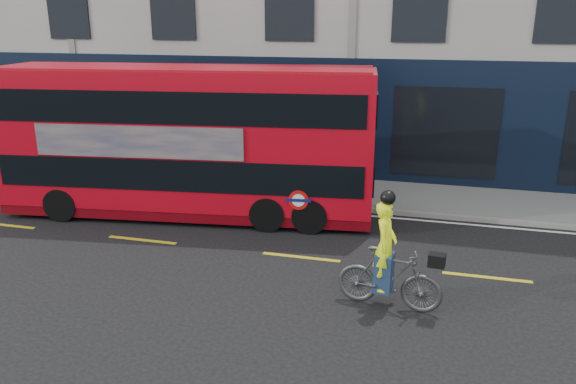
% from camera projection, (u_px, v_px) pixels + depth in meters
% --- Properties ---
extents(ground, '(120.00, 120.00, 0.00)m').
position_uv_depth(ground, '(284.00, 286.00, 11.33)').
color(ground, black).
rests_on(ground, ground).
extents(pavement, '(60.00, 3.00, 0.12)m').
position_uv_depth(pavement, '(340.00, 192.00, 17.31)').
color(pavement, slate).
rests_on(pavement, ground).
extents(kerb, '(60.00, 0.12, 0.13)m').
position_uv_depth(kerb, '(330.00, 207.00, 15.93)').
color(kerb, gray).
rests_on(kerb, ground).
extents(road_edge_line, '(58.00, 0.10, 0.01)m').
position_uv_depth(road_edge_line, '(328.00, 212.00, 15.67)').
color(road_edge_line, silver).
rests_on(road_edge_line, ground).
extents(lane_dashes, '(58.00, 0.12, 0.01)m').
position_uv_depth(lane_dashes, '(301.00, 257.00, 12.72)').
color(lane_dashes, gold).
rests_on(lane_dashes, ground).
extents(bus, '(10.13, 3.47, 4.00)m').
position_uv_depth(bus, '(188.00, 141.00, 14.97)').
color(bus, '#B80716').
rests_on(bus, ground).
extents(cyclist, '(2.00, 0.77, 2.27)m').
position_uv_depth(cyclist, '(388.00, 269.00, 10.33)').
color(cyclist, '#484A4D').
rests_on(cyclist, ground).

